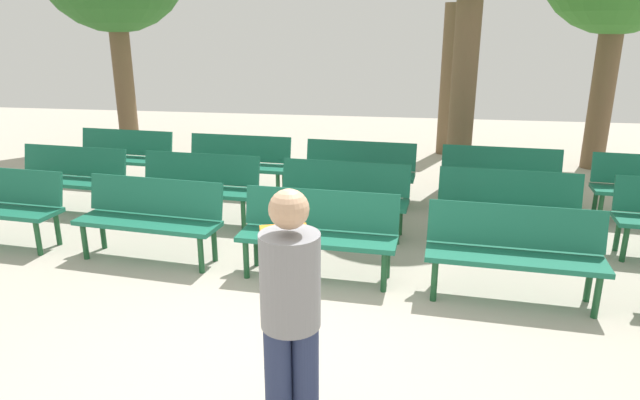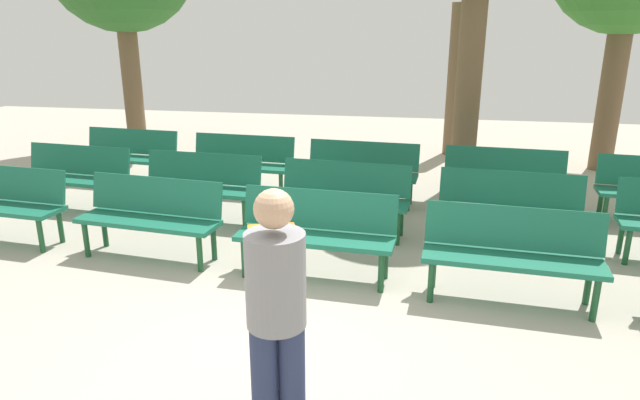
% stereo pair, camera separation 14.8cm
% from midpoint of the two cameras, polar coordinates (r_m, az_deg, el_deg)
% --- Properties ---
extents(ground_plane, '(24.30, 24.30, 0.00)m').
position_cam_midpoint_polar(ground_plane, '(4.47, -5.00, -16.11)').
color(ground_plane, '#B2A899').
extents(bench_r0_c0, '(1.63, 0.61, 0.87)m').
position_cam_midpoint_polar(bench_r0_c0, '(7.53, -29.43, 0.06)').
color(bench_r0_c0, '#19664C').
rests_on(bench_r0_c0, ground_plane).
extents(bench_r0_c1, '(1.64, 0.64, 0.87)m').
position_cam_midpoint_polar(bench_r0_c1, '(6.33, -16.37, -1.29)').
color(bench_r0_c1, '#19664C').
rests_on(bench_r0_c1, ground_plane).
extents(bench_r0_c2, '(1.62, 0.57, 0.87)m').
position_cam_midpoint_polar(bench_r0_c2, '(5.61, 0.39, -2.99)').
color(bench_r0_c2, '#19664C').
rests_on(bench_r0_c2, ground_plane).
extents(bench_r0_c3, '(1.63, 0.59, 0.87)m').
position_cam_midpoint_polar(bench_r0_c3, '(5.42, 19.91, -4.83)').
color(bench_r0_c3, '#19664C').
rests_on(bench_r0_c3, ground_plane).
extents(bench_r1_c0, '(1.63, 0.61, 0.87)m').
position_cam_midpoint_polar(bench_r1_c0, '(8.41, -23.44, 2.53)').
color(bench_r1_c0, '#19664C').
rests_on(bench_r1_c0, ground_plane).
extents(bench_r1_c1, '(1.63, 0.58, 0.87)m').
position_cam_midpoint_polar(bench_r1_c1, '(7.40, -11.65, 1.74)').
color(bench_r1_c1, '#19664C').
rests_on(bench_r1_c1, ground_plane).
extents(bench_r1_c2, '(1.63, 0.61, 0.87)m').
position_cam_midpoint_polar(bench_r1_c2, '(6.78, 3.11, 0.64)').
color(bench_r1_c2, '#19664C').
rests_on(bench_r1_c2, ground_plane).
extents(bench_r1_c3, '(1.63, 0.60, 0.87)m').
position_cam_midpoint_polar(bench_r1_c3, '(6.71, 19.55, -0.55)').
color(bench_r1_c3, '#19664C').
rests_on(bench_r1_c3, ground_plane).
extents(bench_r2_c0, '(1.63, 0.61, 0.87)m').
position_cam_midpoint_polar(bench_r2_c0, '(9.46, -18.64, 4.60)').
color(bench_r2_c0, '#19664C').
rests_on(bench_r2_c0, ground_plane).
extents(bench_r2_c1, '(1.62, 0.57, 0.87)m').
position_cam_midpoint_polar(bench_r2_c1, '(8.55, -7.58, 4.06)').
color(bench_r2_c1, '#19664C').
rests_on(bench_r2_c1, ground_plane).
extents(bench_r2_c2, '(1.63, 0.59, 0.87)m').
position_cam_midpoint_polar(bench_r2_c2, '(8.01, 4.86, 3.24)').
color(bench_r2_c2, '#19664C').
rests_on(bench_r2_c2, ground_plane).
extents(bench_r2_c3, '(1.63, 0.58, 0.87)m').
position_cam_midpoint_polar(bench_r2_c3, '(7.98, 18.92, 2.29)').
color(bench_r2_c3, '#19664C').
rests_on(bench_r2_c3, ground_plane).
extents(tree_3, '(0.35, 0.35, 2.89)m').
position_cam_midpoint_polar(tree_3, '(11.32, 14.21, 11.79)').
color(tree_3, brown).
rests_on(tree_3, ground_plane).
extents(visitor_with_backpack, '(0.46, 0.59, 1.65)m').
position_cam_midpoint_polar(visitor_with_backpack, '(3.21, -3.21, -10.99)').
color(visitor_with_backpack, navy).
rests_on(visitor_with_backpack, ground_plane).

